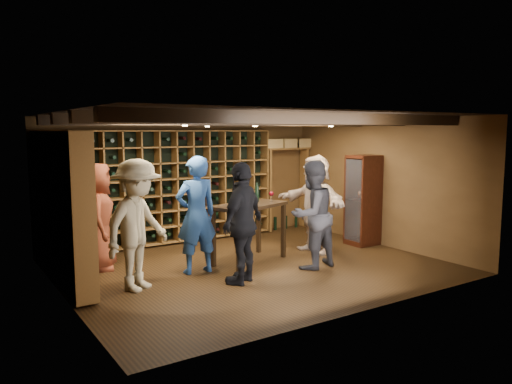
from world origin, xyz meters
TOP-DOWN VIEW (x-y plane):
  - ground at (0.00, 0.00)m, footprint 6.00×6.00m
  - room_shell at (0.00, 0.05)m, footprint 6.00×6.00m
  - wine_rack_back at (-0.52, 2.33)m, footprint 4.65×0.30m
  - wine_rack_left at (-2.83, 0.82)m, footprint 0.30×2.65m
  - crate_shelf at (2.41, 2.32)m, footprint 1.20×0.32m
  - display_cabinet at (2.71, 0.20)m, footprint 0.55×0.50m
  - man_blue_shirt at (-0.94, 0.20)m, footprint 0.70×0.47m
  - man_grey_suit at (0.78, -0.58)m, footprint 0.95×0.79m
  - guest_red_floral at (-2.19, 1.23)m, footprint 0.76×0.97m
  - guest_woman_black at (-0.60, -0.66)m, footprint 1.13×0.92m
  - guest_khaki at (-2.02, -0.12)m, footprint 1.39×1.21m
  - guest_beige at (1.54, 0.25)m, footprint 0.64×1.71m
  - tasting_table at (0.12, 0.30)m, footprint 1.49×1.07m

SIDE VIEW (x-z plane):
  - ground at x=0.00m, z-range 0.00..0.00m
  - display_cabinet at x=2.71m, z-range -0.02..1.73m
  - guest_red_floral at x=-2.19m, z-range 0.00..1.74m
  - tasting_table at x=0.12m, z-range 0.23..1.53m
  - man_grey_suit at x=0.78m, z-range 0.00..1.78m
  - guest_woman_black at x=-0.60m, z-range 0.00..1.81m
  - guest_beige at x=1.54m, z-range 0.00..1.82m
  - guest_khaki at x=-2.02m, z-range 0.00..1.86m
  - man_blue_shirt at x=-0.94m, z-range 0.00..1.87m
  - wine_rack_back at x=-0.52m, z-range 0.05..2.25m
  - wine_rack_left at x=-2.83m, z-range 0.05..2.25m
  - crate_shelf at x=2.41m, z-range 0.54..2.60m
  - room_shell at x=0.00m, z-range -0.58..5.42m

